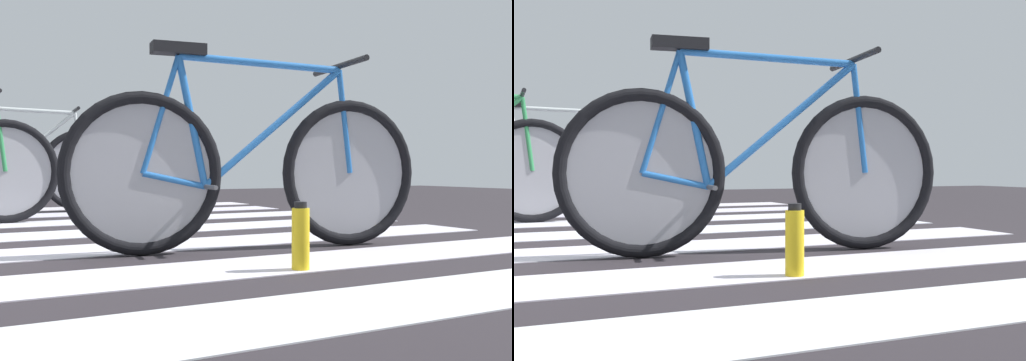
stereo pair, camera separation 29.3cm
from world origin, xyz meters
TOP-DOWN VIEW (x-y plane):
  - ground at (0.00, 0.00)m, footprint 18.00×14.00m
  - crosswalk_markings at (-0.00, -0.09)m, footprint 5.41×6.53m
  - bicycle_1_of_3 at (0.93, -0.42)m, footprint 1.73×0.52m
  - bicycle_3_of_3 at (0.30, 2.56)m, footprint 1.73×0.52m
  - water_bottle at (0.82, -1.00)m, footprint 0.07×0.07m

SIDE VIEW (x-z plane):
  - ground at x=0.00m, z-range 0.00..0.02m
  - crosswalk_markings at x=0.00m, z-range 0.02..0.02m
  - water_bottle at x=0.82m, z-range 0.01..0.27m
  - bicycle_1_of_3 at x=0.93m, z-range -0.06..0.87m
  - bicycle_3_of_3 at x=0.30m, z-range -0.06..0.87m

